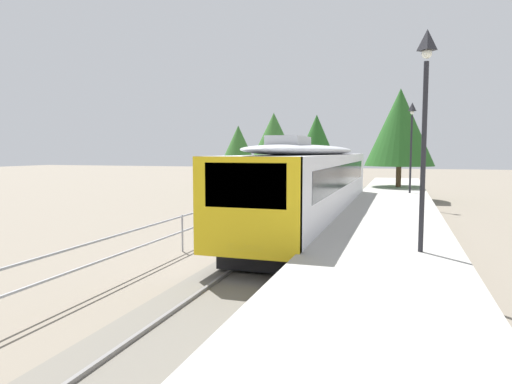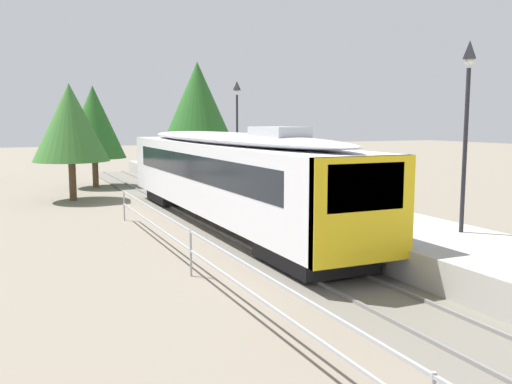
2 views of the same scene
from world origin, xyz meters
name	(u,v)px [view 2 (image 2 of 2)]	position (x,y,z in m)	size (l,w,h in m)	color
ground_plane	(191,266)	(-3.00, 22.00, 0.00)	(160.00, 160.00, 0.00)	slate
track_rails	(285,254)	(0.00, 22.00, 0.03)	(3.20, 60.00, 0.14)	#6B665B
commuter_train	(226,172)	(0.00, 26.93, 2.14)	(2.82, 18.21, 3.74)	silver
station_platform	(374,232)	(3.25, 22.00, 0.45)	(3.90, 60.00, 0.90)	#A8A59E
platform_lamp_mid_platform	(467,100)	(4.17, 19.14, 4.62)	(0.34, 0.34, 5.35)	#232328
platform_lamp_far_end	(237,111)	(4.17, 35.95, 4.62)	(0.34, 0.34, 5.35)	#232328
tree_behind_station_far	(198,105)	(3.47, 40.76, 5.05)	(4.76, 4.76, 7.74)	brown
tree_distant_left	(94,122)	(-2.66, 42.39, 4.00)	(3.80, 3.80, 6.22)	brown
tree_distant_centre	(70,123)	(-4.57, 36.93, 3.98)	(3.82, 3.82, 5.96)	brown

